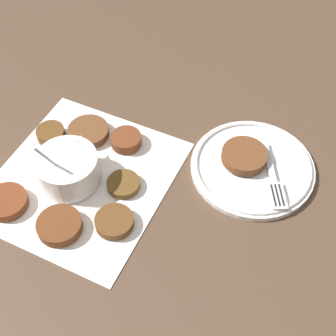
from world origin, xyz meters
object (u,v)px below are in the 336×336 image
(sauce_bowl, at_px, (68,169))
(fork, at_px, (274,182))
(fritter_on_plate, at_px, (244,156))
(serving_plate, at_px, (252,167))

(sauce_bowl, height_order, fork, sauce_bowl)
(fritter_on_plate, xyz_separation_m, fork, (-0.04, -0.07, -0.01))
(sauce_bowl, relative_size, fritter_on_plate, 1.44)
(sauce_bowl, xyz_separation_m, fritter_on_plate, (0.14, -0.30, -0.01))
(serving_plate, relative_size, fritter_on_plate, 2.72)
(sauce_bowl, height_order, fritter_on_plate, sauce_bowl)
(serving_plate, bearing_deg, fritter_on_plate, 69.47)
(fritter_on_plate, bearing_deg, serving_plate, -110.53)
(serving_plate, xyz_separation_m, fork, (-0.03, -0.05, 0.01))
(serving_plate, bearing_deg, sauce_bowl, 111.88)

